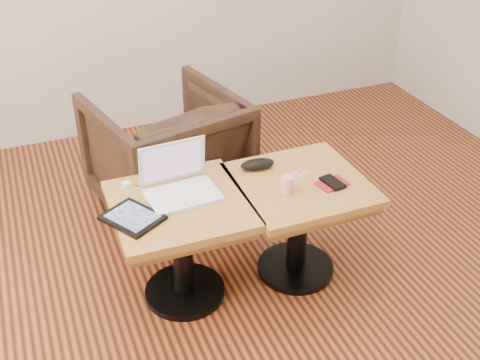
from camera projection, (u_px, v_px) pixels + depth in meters
name	position (u px, v px, depth m)	size (l,w,h in m)	color
room_shell	(267.00, 51.00, 2.15)	(4.52, 4.52, 2.71)	#3A140E
side_table_left	(181.00, 227.00, 2.82)	(0.62, 0.62, 0.56)	black
side_table_right	(299.00, 205.00, 2.97)	(0.62, 0.62, 0.56)	black
laptop	(180.00, 184.00, 2.78)	(0.34, 0.28, 0.23)	white
tablet	(133.00, 218.00, 2.62)	(0.29, 0.31, 0.02)	black
charging_adapter	(127.00, 185.00, 2.84)	(0.04, 0.04, 0.02)	white
glasses_case	(258.00, 164.00, 2.98)	(0.17, 0.08, 0.05)	black
striped_cup	(287.00, 185.00, 2.79)	(0.06, 0.06, 0.08)	#DD5263
earbuds_tangle	(302.00, 174.00, 2.93)	(0.07, 0.05, 0.01)	white
phone_on_sleeve	(332.00, 183.00, 2.87)	(0.16, 0.14, 0.02)	maroon
armchair	(167.00, 153.00, 3.53)	(0.78, 0.80, 0.73)	black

